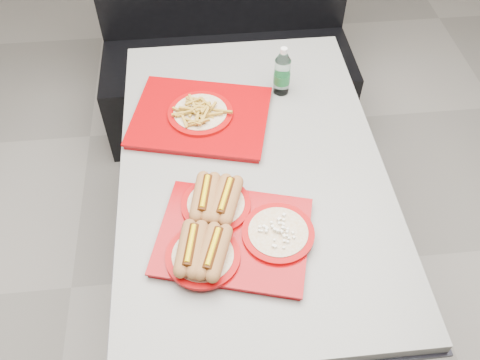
{
  "coord_description": "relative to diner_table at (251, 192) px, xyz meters",
  "views": [
    {
      "loc": [
        -0.16,
        -1.16,
        2.05
      ],
      "look_at": [
        -0.05,
        -0.14,
        0.83
      ],
      "focal_mm": 38.0,
      "sensor_mm": 36.0,
      "label": 1
    }
  ],
  "objects": [
    {
      "name": "tray_far",
      "position": [
        -0.16,
        0.23,
        0.19
      ],
      "size": [
        0.57,
        0.49,
        0.1
      ],
      "rotation": [
        0.0,
        0.0,
        -0.25
      ],
      "color": "#990407",
      "rests_on": "diner_table"
    },
    {
      "name": "booth_bench",
      "position": [
        0.0,
        1.09,
        -0.18
      ],
      "size": [
        1.3,
        0.57,
        1.35
      ],
      "color": "black",
      "rests_on": "ground"
    },
    {
      "name": "ground",
      "position": [
        0.0,
        0.0,
        -0.58
      ],
      "size": [
        6.0,
        6.0,
        0.0
      ],
      "primitive_type": "plane",
      "color": "gray",
      "rests_on": "ground"
    },
    {
      "name": "water_bottle",
      "position": [
        0.16,
        0.36,
        0.25
      ],
      "size": [
        0.06,
        0.06,
        0.2
      ],
      "rotation": [
        0.0,
        0.0,
        -0.11
      ],
      "color": "silver",
      "rests_on": "diner_table"
    },
    {
      "name": "tray_near",
      "position": [
        -0.11,
        -0.3,
        0.2
      ],
      "size": [
        0.53,
        0.46,
        0.1
      ],
      "rotation": [
        0.0,
        0.0,
        -0.27
      ],
      "color": "#990407",
      "rests_on": "diner_table"
    },
    {
      "name": "diner_table",
      "position": [
        0.0,
        0.0,
        0.0
      ],
      "size": [
        0.92,
        1.42,
        0.75
      ],
      "color": "black",
      "rests_on": "ground"
    }
  ]
}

